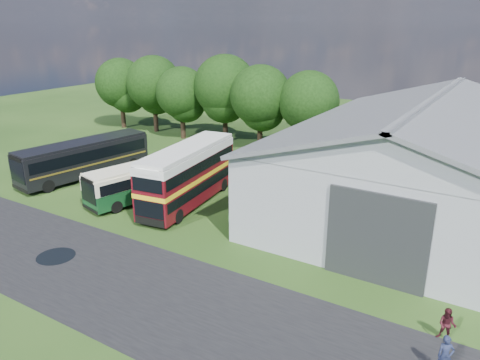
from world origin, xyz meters
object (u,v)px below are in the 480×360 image
Objects in this scene: storage_shed at (428,153)px; bus_green_single at (149,179)px; bus_dark_single at (84,158)px; bus_maroon_double at (188,176)px; visitor_b at (447,325)px; visitor_a at (445,356)px.

bus_green_single is (-18.43, -8.75, -2.69)m from storage_shed.
bus_dark_single is at bearing -170.86° from bus_green_single.
bus_maroon_double is at bearing 8.39° from bus_dark_single.
storage_shed is 17.24m from bus_maroon_double.
visitor_b is at bearing -27.26° from bus_maroon_double.
visitor_b is (4.08, -15.07, -3.39)m from storage_shed.
bus_green_single is at bearing -154.60° from storage_shed.
visitor_a is (4.36, -17.26, -3.31)m from storage_shed.
bus_green_single is 0.99× the size of bus_maroon_double.
storage_shed is 16.05× the size of visitor_b.
storage_shed is at bearing 39.33° from bus_green_single.
bus_green_single is at bearing 4.53° from bus_dark_single.
bus_maroon_double is 21.39m from visitor_a.
visitor_b is (22.51, -6.32, -0.71)m from bus_green_single.
storage_shed is 15.98m from visitor_b.
storage_shed is at bearing 26.29° from bus_dark_single.
storage_shed reaches higher than visitor_a.
storage_shed is 14.56× the size of visitor_a.
visitor_a is at bearing -75.83° from storage_shed.
storage_shed is 2.36× the size of bus_maroon_double.
visitor_a reaches higher than visitor_b.
bus_green_single is 0.87× the size of bus_dark_single.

